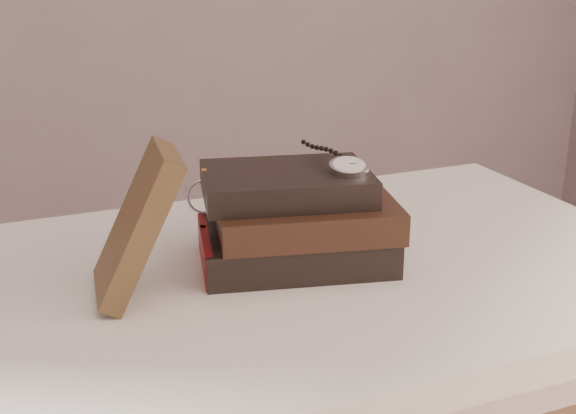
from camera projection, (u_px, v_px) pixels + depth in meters
name	position (u px, v px, depth m)	size (l,w,h in m)	color
table	(288.00, 330.00, 1.00)	(1.00, 0.60, 0.75)	white
book_stack	(296.00, 220.00, 0.97)	(0.27, 0.22, 0.12)	black
journal	(137.00, 224.00, 0.86)	(0.03, 0.11, 0.18)	#3B2916
pocket_watch	(347.00, 165.00, 0.94)	(0.06, 0.15, 0.02)	silver
eyeglasses	(223.00, 195.00, 1.02)	(0.12, 0.13, 0.05)	silver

